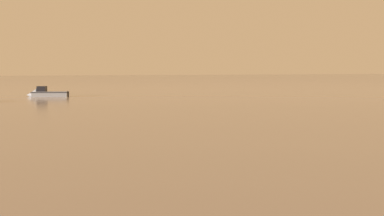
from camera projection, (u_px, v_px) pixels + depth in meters
name	position (u px, v px, depth m)	size (l,w,h in m)	color
motorboat_moored_1	(44.00, 94.00, 85.91)	(6.64, 4.72, 2.40)	gray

